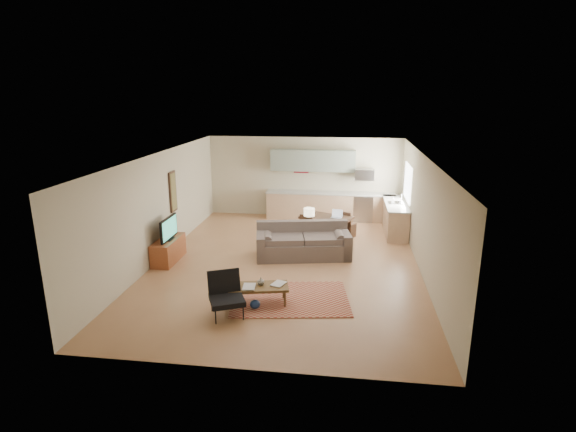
# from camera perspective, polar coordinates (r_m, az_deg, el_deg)

# --- Properties ---
(room) EXTENTS (9.00, 9.00, 9.00)m
(room) POSITION_cam_1_polar(r_m,az_deg,el_deg) (10.90, -0.21, 0.59)
(room) COLOR #9D6A45
(room) RESTS_ON ground
(kitchen_counter_back) EXTENTS (4.26, 0.64, 0.92)m
(kitchen_counter_back) POSITION_cam_1_polar(r_m,az_deg,el_deg) (15.09, 5.32, 1.30)
(kitchen_counter_back) COLOR tan
(kitchen_counter_back) RESTS_ON ground
(kitchen_counter_right) EXTENTS (0.64, 2.26, 0.92)m
(kitchen_counter_right) POSITION_cam_1_polar(r_m,az_deg,el_deg) (14.02, 13.43, -0.19)
(kitchen_counter_right) COLOR tan
(kitchen_counter_right) RESTS_ON ground
(kitchen_range) EXTENTS (0.62, 0.62, 0.90)m
(kitchen_range) POSITION_cam_1_polar(r_m,az_deg,el_deg) (15.10, 9.49, 1.11)
(kitchen_range) COLOR #A5A8AD
(kitchen_range) RESTS_ON ground
(kitchen_microwave) EXTENTS (0.62, 0.40, 0.35)m
(kitchen_microwave) POSITION_cam_1_polar(r_m,az_deg,el_deg) (14.88, 9.68, 5.23)
(kitchen_microwave) COLOR #A5A8AD
(kitchen_microwave) RESTS_ON room
(upper_cabinets) EXTENTS (2.80, 0.34, 0.70)m
(upper_cabinets) POSITION_cam_1_polar(r_m,az_deg,el_deg) (14.97, 3.17, 7.05)
(upper_cabinets) COLOR gray
(upper_cabinets) RESTS_ON room
(window_right) EXTENTS (0.02, 1.40, 1.05)m
(window_right) POSITION_cam_1_polar(r_m,az_deg,el_deg) (13.81, 14.95, 4.13)
(window_right) COLOR white
(window_right) RESTS_ON room
(wall_art_left) EXTENTS (0.06, 0.42, 1.10)m
(wall_art_left) POSITION_cam_1_polar(r_m,az_deg,el_deg) (12.52, -14.38, 3.01)
(wall_art_left) COLOR olive
(wall_art_left) RESTS_ON room
(triptych) EXTENTS (1.70, 0.04, 0.50)m
(triptych) POSITION_cam_1_polar(r_m,az_deg,el_deg) (15.18, 1.69, 6.42)
(triptych) COLOR beige
(triptych) RESTS_ON room
(rug) EXTENTS (2.62, 1.99, 0.02)m
(rug) POSITION_cam_1_polar(r_m,az_deg,el_deg) (9.49, 0.27, -10.45)
(rug) COLOR maroon
(rug) RESTS_ON floor
(sofa) EXTENTS (2.67, 1.54, 0.87)m
(sofa) POSITION_cam_1_polar(r_m,az_deg,el_deg) (11.62, 1.94, -3.17)
(sofa) COLOR brown
(sofa) RESTS_ON floor
(coffee_table) EXTENTS (1.39, 0.79, 0.40)m
(coffee_table) POSITION_cam_1_polar(r_m,az_deg,el_deg) (9.24, -4.08, -9.94)
(coffee_table) COLOR #51391B
(coffee_table) RESTS_ON floor
(book_a) EXTENTS (0.32, 0.38, 0.03)m
(book_a) POSITION_cam_1_polar(r_m,az_deg,el_deg) (9.11, -5.76, -8.94)
(book_a) COLOR maroon
(book_a) RESTS_ON coffee_table
(book_b) EXTENTS (0.44, 0.47, 0.02)m
(book_b) POSITION_cam_1_polar(r_m,az_deg,el_deg) (9.26, -1.84, -8.46)
(book_b) COLOR navy
(book_b) RESTS_ON coffee_table
(vase) EXTENTS (0.22, 0.22, 0.16)m
(vase) POSITION_cam_1_polar(r_m,az_deg,el_deg) (9.17, -3.46, -8.25)
(vase) COLOR black
(vase) RESTS_ON coffee_table
(armchair) EXTENTS (0.96, 0.96, 0.83)m
(armchair) POSITION_cam_1_polar(r_m,az_deg,el_deg) (8.75, -7.79, -10.00)
(armchair) COLOR black
(armchair) RESTS_ON floor
(tv_credenza) EXTENTS (0.48, 1.25, 0.57)m
(tv_credenza) POSITION_cam_1_polar(r_m,az_deg,el_deg) (11.79, -14.95, -4.20)
(tv_credenza) COLOR brown
(tv_credenza) RESTS_ON floor
(tv) EXTENTS (0.10, 0.96, 0.57)m
(tv) POSITION_cam_1_polar(r_m,az_deg,el_deg) (11.60, -14.92, -1.54)
(tv) COLOR black
(tv) RESTS_ON tv_credenza
(console_table) EXTENTS (0.58, 0.44, 0.62)m
(console_table) POSITION_cam_1_polar(r_m,az_deg,el_deg) (12.44, 2.67, -2.52)
(console_table) COLOR #322015
(console_table) RESTS_ON floor
(table_lamp) EXTENTS (0.35, 0.35, 0.49)m
(table_lamp) POSITION_cam_1_polar(r_m,az_deg,el_deg) (12.27, 2.70, -0.05)
(table_lamp) COLOR beige
(table_lamp) RESTS_ON console_table
(dining_table) EXTENTS (1.61, 1.27, 0.71)m
(dining_table) POSITION_cam_1_polar(r_m,az_deg,el_deg) (12.94, 4.85, -1.60)
(dining_table) COLOR #322015
(dining_table) RESTS_ON floor
(dining_chair_near) EXTENTS (0.50, 0.52, 0.82)m
(dining_chair_near) POSITION_cam_1_polar(r_m,az_deg,el_deg) (12.57, 1.96, -1.83)
(dining_chair_near) COLOR #322015
(dining_chair_near) RESTS_ON floor
(dining_chair_far) EXTENTS (0.53, 0.54, 0.80)m
(dining_chair_far) POSITION_cam_1_polar(r_m,az_deg,el_deg) (13.32, 7.59, -0.99)
(dining_chair_far) COLOR #322015
(dining_chair_far) RESTS_ON floor
(laptop) EXTENTS (0.35, 0.30, 0.23)m
(laptop) POSITION_cam_1_polar(r_m,az_deg,el_deg) (12.71, 6.15, 0.25)
(laptop) COLOR #A5A8AD
(laptop) RESTS_ON dining_table
(soap_bottle) EXTENTS (0.10, 0.10, 0.19)m
(soap_bottle) POSITION_cam_1_polar(r_m,az_deg,el_deg) (13.83, 13.18, 1.99)
(soap_bottle) COLOR beige
(soap_bottle) RESTS_ON kitchen_counter_right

